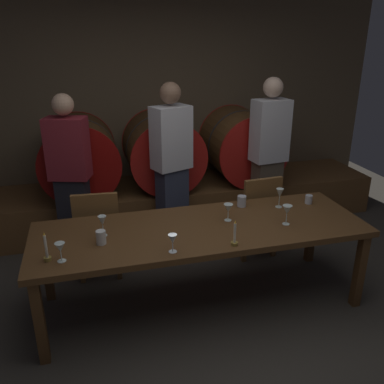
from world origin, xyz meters
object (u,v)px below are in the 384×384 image
Objects in this scene: chair_right at (256,212)px; wine_glass_center_left at (173,240)px; guest_center at (172,166)px; guest_right at (268,156)px; wine_barrel_center at (162,151)px; cup_left at (101,237)px; wine_glass_left at (102,221)px; candle_left at (47,253)px; candle_right at (235,238)px; dining_table at (202,234)px; wine_glass_far_left at (60,248)px; cup_center at (242,201)px; cup_right at (309,199)px; wine_glass_center_right at (228,209)px; wine_glass_far_right at (280,194)px; wine_barrel_left at (80,156)px; wine_barrel_right at (241,145)px; wine_glass_right at (287,210)px; chair_left at (98,229)px; guest_left at (71,177)px.

wine_glass_center_left is (-1.08, -0.98, 0.33)m from chair_right.
guest_right reaches higher than guest_center.
wine_barrel_center is 1.99m from cup_left.
guest_right is 2.16m from wine_glass_left.
candle_left reaches higher than chair_right.
candle_right is 1.01m from wine_glass_left.
dining_table is at bearing 38.51° from guest_right.
cup_center is (1.54, 0.58, -0.05)m from wine_glass_far_left.
wine_barrel_center is at bearing 93.55° from candle_right.
cup_right is (1.07, -1.52, -0.13)m from wine_barrel_center.
guest_right is at bearing 45.88° from dining_table.
guest_center is (-0.00, 1.11, 0.24)m from dining_table.
wine_glass_far_right reaches higher than wine_glass_center_right.
wine_barrel_right is (1.94, 0.00, 0.00)m from wine_barrel_left.
wine_glass_right is at bearing -7.05° from wine_glass_left.
cup_right is (1.89, -0.44, 0.27)m from chair_left.
candle_left is at bearing 172.86° from wine_glass_center_left.
candle_right reaches higher than cup_center.
candle_right is (-0.86, -2.09, -0.12)m from wine_barrel_right.
guest_center is at bearing 51.95° from wine_glass_far_left.
wine_barrel_left reaches higher than cup_left.
wine_barrel_left reaches higher than wine_glass_far_right.
guest_left is 11.89× the size of wine_glass_far_left.
guest_center is at bearing -35.61° from chair_right.
wine_glass_left is at bearing 120.10° from guest_left.
guest_center is (-0.02, -0.62, 0.01)m from wine_barrel_center.
dining_table is 12.29× the size of candle_left.
guest_center is 21.76× the size of cup_right.
guest_right reaches higher than candle_right.
chair_right is at bearing -177.63° from guest_left.
wine_glass_far_right is (0.78, 0.21, 0.19)m from dining_table.
chair_left is 1.01m from wine_glass_far_left.
guest_right reaches higher than wine_glass_far_right.
wine_barrel_right is at bearing -169.91° from guest_center.
wine_glass_far_left reaches higher than cup_right.
wine_barrel_left is 1.02× the size of chair_left.
chair_right reaches higher than wine_glass_center_left.
wine_barrel_center is 1.49m from cup_center.
cup_left reaches higher than dining_table.
wine_barrel_center is at bearing 80.88° from wine_glass_center_left.
guest_right is 2.59m from wine_glass_far_left.
candle_right is (1.07, -2.09, -0.12)m from wine_barrel_left.
wine_glass_far_right is 2.20× the size of cup_right.
chair_right is at bearing 58.04° from candle_right.
cup_left is (-0.95, 0.28, -0.00)m from candle_right.
wine_barrel_center is 0.99m from wine_barrel_right.
chair_right is at bearing 83.45° from wine_glass_right.
wine_glass_center_left reaches higher than cup_center.
candle_left is 1.72m from cup_center.
candle_right is at bearing -62.81° from wine_barrel_left.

